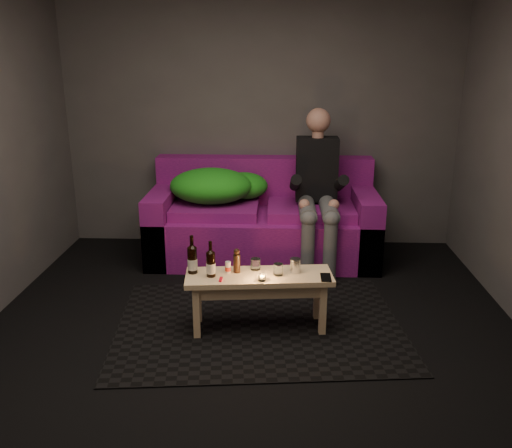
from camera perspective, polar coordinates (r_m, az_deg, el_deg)
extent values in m
plane|color=black|center=(3.86, -0.74, -12.96)|extent=(4.50, 4.50, 0.00)
plane|color=#494749|center=(5.61, 0.47, 10.88)|extent=(4.00, 0.00, 4.00)
cube|color=black|center=(4.15, 0.33, -10.49)|extent=(2.26, 1.74, 0.01)
cube|color=#670E6D|center=(5.37, 0.74, -1.14)|extent=(2.20, 0.99, 0.46)
cube|color=#670E6D|center=(5.60, 0.88, 4.67)|extent=(2.20, 0.24, 0.48)
cube|color=#670E6D|center=(5.46, -9.68, 0.10)|extent=(0.22, 0.99, 0.68)
cube|color=#670E6D|center=(5.40, 11.28, -0.16)|extent=(0.22, 0.99, 0.68)
cube|color=#670E6D|center=(5.27, -4.28, 1.56)|extent=(0.82, 0.66, 0.11)
cube|color=#670E6D|center=(5.25, 5.78, 1.44)|extent=(0.82, 0.66, 0.11)
ellipsoid|color=#23961B|center=(5.27, -4.77, 4.02)|extent=(0.79, 0.61, 0.33)
ellipsoid|color=#23961B|center=(5.40, -1.31, 4.05)|extent=(0.48, 0.40, 0.26)
ellipsoid|color=#23961B|center=(5.45, -7.10, 3.57)|extent=(0.35, 0.29, 0.18)
cube|color=black|center=(5.26, 6.41, 5.78)|extent=(0.40, 0.24, 0.60)
sphere|color=tan|center=(5.19, 6.59, 10.77)|extent=(0.23, 0.23, 0.23)
cylinder|color=#51555B|center=(5.00, 5.41, 1.55)|extent=(0.15, 0.55, 0.15)
cylinder|color=#51555B|center=(5.02, 7.67, 1.51)|extent=(0.15, 0.55, 0.15)
cylinder|color=#51555B|center=(4.85, 5.46, -2.75)|extent=(0.12, 0.12, 0.56)
cylinder|color=#51555B|center=(4.86, 7.79, -2.77)|extent=(0.12, 0.12, 0.56)
cube|color=black|center=(4.88, 5.41, -5.74)|extent=(0.10, 0.24, 0.07)
cube|color=black|center=(4.89, 7.74, -5.75)|extent=(0.10, 0.24, 0.07)
cube|color=#EFC78C|center=(3.93, 0.32, -5.58)|extent=(1.09, 0.44, 0.04)
cube|color=#EFC78C|center=(3.96, 0.32, -6.48)|extent=(0.94, 0.35, 0.10)
cube|color=#EFC78C|center=(3.92, -6.29, -9.30)|extent=(0.05, 0.05, 0.39)
cube|color=#EFC78C|center=(4.13, -6.12, -7.79)|extent=(0.05, 0.05, 0.39)
cube|color=#EFC78C|center=(3.97, 7.04, -8.96)|extent=(0.05, 0.05, 0.39)
cube|color=#EFC78C|center=(4.18, 6.47, -7.49)|extent=(0.05, 0.05, 0.39)
cylinder|color=black|center=(3.94, -6.71, -3.82)|extent=(0.07, 0.07, 0.19)
cylinder|color=white|center=(3.95, -6.70, -4.21)|extent=(0.07, 0.07, 0.08)
cone|color=black|center=(3.90, -6.77, -2.29)|extent=(0.07, 0.07, 0.03)
cylinder|color=black|center=(3.89, -6.79, -1.87)|extent=(0.03, 0.03, 0.09)
cylinder|color=black|center=(3.87, -4.78, -4.27)|extent=(0.06, 0.06, 0.18)
cylinder|color=white|center=(3.88, -4.77, -4.64)|extent=(0.07, 0.07, 0.08)
cone|color=black|center=(3.84, -4.82, -2.83)|extent=(0.06, 0.06, 0.03)
cylinder|color=black|center=(3.83, -4.83, -2.44)|extent=(0.02, 0.02, 0.08)
cylinder|color=silver|center=(3.94, -2.97, -4.56)|extent=(0.04, 0.04, 0.08)
cylinder|color=black|center=(3.94, -2.04, -4.17)|extent=(0.06, 0.06, 0.14)
cylinder|color=white|center=(3.99, -0.05, -4.24)|extent=(0.07, 0.07, 0.08)
cylinder|color=white|center=(3.82, 0.62, -5.69)|extent=(0.05, 0.05, 0.04)
sphere|color=orange|center=(3.81, 0.62, -5.55)|extent=(0.02, 0.02, 0.02)
cylinder|color=white|center=(3.90, 2.36, -4.80)|extent=(0.08, 0.08, 0.09)
cylinder|color=silver|center=(3.95, 4.14, -4.37)|extent=(0.10, 0.10, 0.11)
cube|color=black|center=(3.89, 7.35, -5.60)|extent=(0.07, 0.15, 0.01)
cube|color=red|center=(3.83, -3.73, -5.84)|extent=(0.02, 0.07, 0.01)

